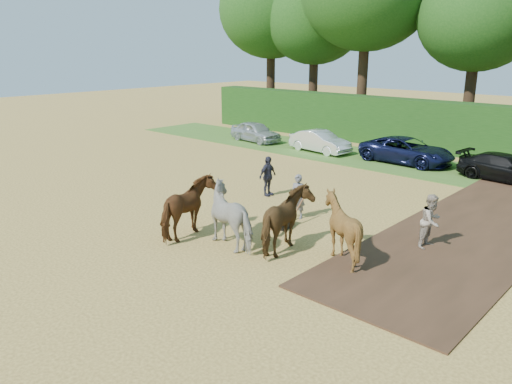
# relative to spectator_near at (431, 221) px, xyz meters

# --- Properties ---
(ground) EXTENTS (120.00, 120.00, 0.00)m
(ground) POSITION_rel_spectator_near_xyz_m (-0.98, -3.79, -0.86)
(ground) COLOR gold
(ground) RESTS_ON ground
(earth_strip) EXTENTS (4.50, 17.00, 0.05)m
(earth_strip) POSITION_rel_spectator_near_xyz_m (0.52, 3.21, -0.84)
(earth_strip) COLOR #472D1C
(earth_strip) RESTS_ON ground
(grass_verge) EXTENTS (50.00, 5.00, 0.03)m
(grass_verge) POSITION_rel_spectator_near_xyz_m (-0.98, 10.21, -0.85)
(grass_verge) COLOR #38601E
(grass_verge) RESTS_ON ground
(spectator_near) EXTENTS (0.73, 0.90, 1.72)m
(spectator_near) POSITION_rel_spectator_near_xyz_m (0.00, 0.00, 0.00)
(spectator_near) COLOR #C1B198
(spectator_near) RESTS_ON ground
(spectator_far) EXTENTS (0.43, 1.00, 1.69)m
(spectator_far) POSITION_rel_spectator_near_xyz_m (-7.51, 0.86, -0.02)
(spectator_far) COLOR #272734
(spectator_far) RESTS_ON ground
(plough_team) EXTENTS (6.56, 5.46, 1.96)m
(plough_team) POSITION_rel_spectator_near_xyz_m (-3.89, -3.52, 0.11)
(plough_team) COLOR #5E2D17
(plough_team) RESTS_ON ground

